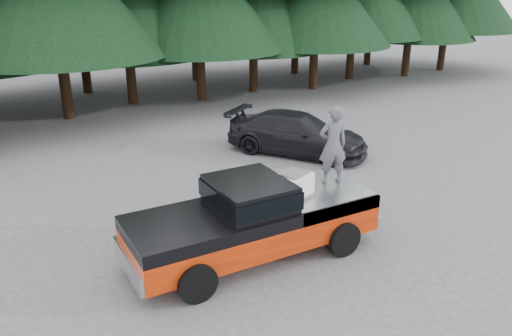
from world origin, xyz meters
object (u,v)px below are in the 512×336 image
parked_car (297,133)px  pickup_truck (253,230)px  air_compressor (293,186)px  man_on_bed (333,145)px

parked_car → pickup_truck: bearing=-167.3°
parked_car → air_compressor: bearing=-160.7°
pickup_truck → parked_car: parked_car is taller
air_compressor → man_on_bed: bearing=-9.1°
pickup_truck → man_on_bed: 2.86m
air_compressor → man_on_bed: 1.52m
pickup_truck → man_on_bed: size_ratio=3.05×
pickup_truck → air_compressor: 1.38m
pickup_truck → parked_car: (5.05, 5.76, 0.10)m
air_compressor → parked_car: bearing=34.5°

